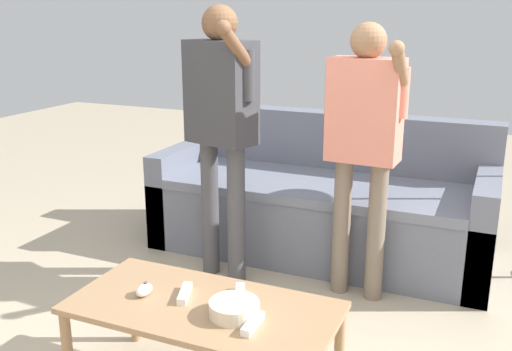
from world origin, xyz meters
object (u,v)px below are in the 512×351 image
snack_bowl (234,309)px  game_remote_wand_spare (253,324)px  couch (322,204)px  player_right (364,131)px  game_remote_nunchuk (144,290)px  coffee_table (203,316)px  game_remote_wand_far (185,293)px  player_left (221,113)px  game_remote_wand_near (240,294)px

snack_bowl → game_remote_wand_spare: size_ratio=1.27×
couch → player_right: bearing=-55.8°
game_remote_nunchuk → player_right: (0.63, 1.16, 0.50)m
couch → snack_bowl: (0.17, -1.72, 0.14)m
coffee_table → game_remote_nunchuk: (-0.26, -0.02, 0.07)m
snack_bowl → game_remote_wand_spare: snack_bowl is taller
couch → game_remote_wand_spare: size_ratio=13.94×
game_remote_wand_far → game_remote_wand_spare: size_ratio=1.03×
couch → coffee_table: bearing=-89.5°
snack_bowl → game_remote_nunchuk: bearing=179.7°
game_remote_nunchuk → player_left: (-0.17, 1.06, 0.56)m
game_remote_wand_near → player_right: bearing=76.0°
player_right → game_remote_wand_far: player_right is taller
couch → game_remote_wand_spare: couch is taller
snack_bowl → game_remote_wand_spare: (0.10, -0.05, -0.01)m
player_right → game_remote_wand_far: bearing=-112.9°
player_left → game_remote_wand_near: (0.54, -0.92, -0.57)m
couch → game_remote_wand_far: size_ratio=13.52×
player_left → player_right: bearing=6.8°
snack_bowl → game_remote_nunchuk: snack_bowl is taller
game_remote_wand_spare → coffee_table: bearing=163.1°
game_remote_nunchuk → player_right: 1.41m
game_remote_nunchuk → game_remote_wand_far: 0.17m
snack_bowl → player_right: 1.28m
snack_bowl → game_remote_nunchuk: size_ratio=2.24×
coffee_table → player_right: size_ratio=0.72×
couch → coffee_table: size_ratio=1.99×
coffee_table → player_left: bearing=112.5°
couch → player_left: bearing=-122.4°
game_remote_wand_far → couch: bearing=87.1°
coffee_table → player_right: bearing=72.2°
game_remote_wand_near → game_remote_wand_far: (-0.21, -0.09, -0.00)m
couch → game_remote_wand_far: 1.67m
snack_bowl → player_left: bearing=118.7°
player_right → coffee_table: bearing=-107.8°
game_remote_nunchuk → game_remote_wand_near: bearing=20.7°
couch → player_left: (-0.41, -0.65, 0.69)m
game_remote_wand_near → game_remote_nunchuk: bearing=-159.3°
player_right → couch: bearing=124.2°
game_remote_wand_spare → snack_bowl: bearing=153.5°
coffee_table → game_remote_wand_spare: bearing=-16.9°
couch → snack_bowl: size_ratio=10.95×
couch → coffee_table: (0.02, -1.69, 0.06)m
game_remote_nunchuk → player_left: bearing=98.9°
coffee_table → game_remote_wand_spare: size_ratio=7.00×
snack_bowl → player_left: size_ratio=0.12×
game_remote_nunchuk → game_remote_wand_spare: bearing=-5.8°
player_right → game_remote_wand_far: (-0.46, -1.10, -0.51)m
coffee_table → game_remote_nunchuk: game_remote_nunchuk is taller
game_remote_wand_spare → player_right: bearing=84.8°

